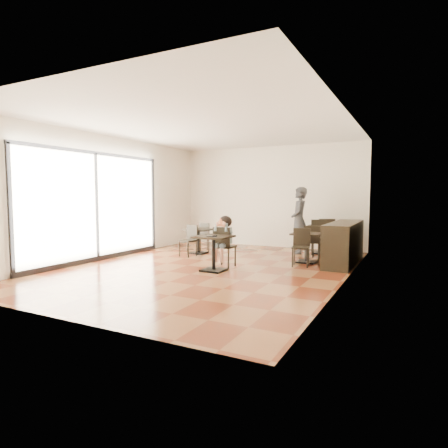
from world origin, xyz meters
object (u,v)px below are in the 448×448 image
Objects in this scene: child at (225,242)px; cafe_table_left at (198,241)px; child_chair at (225,247)px; chair_back_b at (320,238)px; chair_left_b at (188,241)px; adult_patron at (299,220)px; chair_back_a at (326,235)px; cafe_table_back at (324,239)px; child_table at (214,253)px; chair_mid_b at (301,248)px; cafe_table_mid at (307,248)px; chair_mid_a at (312,242)px; chair_left_a at (208,237)px.

cafe_table_left is (-1.56, 1.39, -0.24)m from child.
chair_back_b reaches higher than child_chair.
child is 1.40× the size of chair_left_b.
adult_patron reaches higher than chair_back_a.
cafe_table_back is 0.56m from chair_back_b.
child is at bearing -118.46° from cafe_table_back.
child_table is at bearing -35.07° from adult_patron.
child_table is 0.56m from child_chair.
adult_patron reaches higher than chair_mid_b.
chair_mid_b is at bearing -90.00° from cafe_table_mid.
cafe_table_left is 0.83× the size of chair_left_b.
adult_patron is at bearing -62.29° from chair_mid_a.
chair_left_a is (0.00, 0.55, 0.07)m from cafe_table_left.
chair_mid_a is (1.55, 1.95, -0.15)m from child.
child is 2.10m from cafe_table_mid.
child is 2.11m from cafe_table_left.
cafe_table_mid is 0.55m from chair_mid_a.
child is 1.19× the size of chair_back_a.
chair_back_a is (0.08, 1.28, 0.05)m from chair_mid_a.
chair_back_b is at bearing 71.65° from chair_back_a.
chair_mid_a reaches higher than child_table.
cafe_table_left is (-1.56, 1.39, -0.12)m from child_chair.
cafe_table_left is at bearing -41.82° from child_chair.
child_chair reaches higher than chair_mid_a.
child_chair is 2.09m from cafe_table_left.
chair_left_b is at bearing 100.17° from chair_left_a.
child_chair is at bearing -160.98° from chair_mid_b.
chair_back_a reaches higher than child_chair.
child is 3.42m from cafe_table_back.
adult_patron is 1.54m from cafe_table_mid.
chair_back_b is at bearing -123.57° from child_chair.
child reaches higher than cafe_table_back.
chair_left_b is at bearing 138.18° from child_table.
child_table is at bearing 90.00° from child_chair.
child reaches higher than child_table.
child_chair is 1.14× the size of cafe_table_back.
child is at bearing -160.98° from chair_mid_b.
chair_left_a and chair_left_b have the same top height.
cafe_table_left is at bearing 128.72° from child_table.
child is at bearing 90.00° from child_table.
chair_left_b reaches higher than cafe_table_left.
chair_left_a is 0.85× the size of chair_back_b.
cafe_table_mid is at bearing -137.98° from child_chair.
chair_back_a is (3.19, 1.28, 0.07)m from chair_left_a.
chair_left_a is at bearing 3.56° from chair_back_a.
chair_left_b is at bearing -145.91° from cafe_table_back.
chair_mid_a is (1.55, 1.95, -0.03)m from child_chair.
child is 1.34× the size of chair_mid_a.
chair_back_b is at bearing -108.16° from chair_mid_a.
cafe_table_back is at bearing -103.73° from chair_mid_a.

